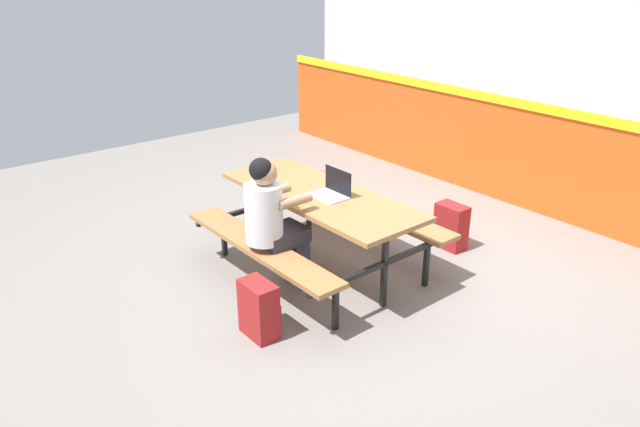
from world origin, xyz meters
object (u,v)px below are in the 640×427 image
at_px(student_nearer, 272,216).
at_px(satchel_spare, 260,310).
at_px(tote_bag_bright, 316,193).
at_px(backpack_dark, 451,227).
at_px(picnic_table_main, 320,211).
at_px(laptop_silver, 332,191).

height_order(student_nearer, satchel_spare, student_nearer).
bearing_deg(student_nearer, tote_bag_bright, 130.11).
height_order(student_nearer, backpack_dark, student_nearer).
distance_m(picnic_table_main, laptop_silver, 0.24).
height_order(tote_bag_bright, satchel_spare, satchel_spare).
distance_m(student_nearer, backpack_dark, 1.92).
distance_m(picnic_table_main, tote_bag_bright, 1.45).
relative_size(tote_bag_bright, satchel_spare, 0.98).
distance_m(student_nearer, satchel_spare, 0.77).
relative_size(student_nearer, laptop_silver, 3.76).
height_order(picnic_table_main, student_nearer, student_nearer).
xyz_separation_m(picnic_table_main, satchel_spare, (0.50, -0.98, -0.36)).
height_order(laptop_silver, tote_bag_bright, laptop_silver).
xyz_separation_m(backpack_dark, satchel_spare, (0.06, -2.25, 0.00)).
bearing_deg(student_nearer, picnic_table_main, 98.16).
height_order(laptop_silver, satchel_spare, laptop_silver).
bearing_deg(student_nearer, backpack_dark, 78.74).
xyz_separation_m(picnic_table_main, student_nearer, (0.08, -0.56, 0.13)).
relative_size(student_nearer, backpack_dark, 2.74).
distance_m(picnic_table_main, backpack_dark, 1.39).
relative_size(picnic_table_main, backpack_dark, 4.44).
bearing_deg(picnic_table_main, satchel_spare, -63.04).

